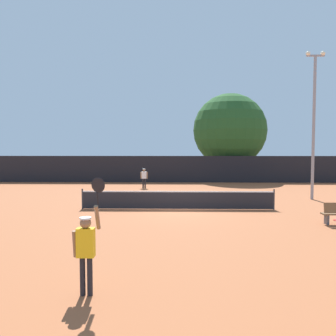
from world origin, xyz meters
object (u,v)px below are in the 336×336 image
Objects in this scene: player_serving at (86,244)px; parked_car_mid at (196,169)px; tennis_ball at (231,205)px; light_pole at (314,117)px; parked_car_near at (152,169)px; player_receiving at (144,176)px; large_tree at (230,130)px.

parked_car_mid is (4.26, 31.45, -0.37)m from player_serving.
light_pole is (5.44, 2.57, 5.09)m from tennis_ball.
parked_car_near is at bearing 176.42° from parked_car_mid.
player_receiving is 0.17× the size of light_pole.
parked_car_mid reaches higher than player_receiving.
light_pole is at bearing 152.54° from player_receiving.
large_tree is 6.21m from parked_car_mid.
player_receiving is at bearing 123.85° from tennis_ball.
parked_car_near reaches higher than tennis_ball.
light_pole is at bearing 53.86° from player_serving.
player_serving is 38.09× the size of tennis_ball.
large_tree is (-3.00, 13.82, -0.17)m from light_pole.
parked_car_near is at bearing 157.83° from large_tree.
parked_car_near and parked_car_mid have the same top height.
light_pole is at bearing -73.30° from parked_car_mid.
large_tree is (7.47, 28.17, 3.80)m from player_serving.
light_pole is 2.10× the size of parked_car_near.
parked_car_near is (-0.65, 31.48, -0.37)m from player_serving.
player_serving is 20.07m from player_receiving.
player_receiving is at bearing 91.48° from player_serving.
player_serving is 18.20m from light_pole.
parked_car_near is (-5.69, 19.70, 0.74)m from tennis_ball.
large_tree is at bearing -48.92° from parked_car_mid.
light_pole is at bearing -77.73° from large_tree.
player_serving is at bearing -93.04° from parked_car_near.
tennis_ball is 7.88m from light_pole.
parked_car_mid is at bearing -4.53° from parked_car_near.
player_serving is 0.60× the size of parked_car_near.
player_receiving is at bearing -93.56° from parked_car_near.
tennis_ball is at bearing -78.12° from parked_car_near.
player_receiving is 22.61× the size of tennis_ball.
light_pole is 1.05× the size of large_tree.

